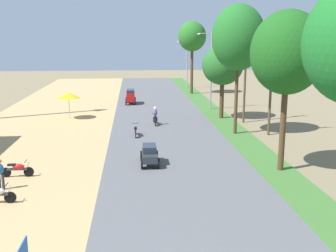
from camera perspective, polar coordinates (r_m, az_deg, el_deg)
name	(u,v)px	position (r m, az deg, el deg)	size (l,w,h in m)	color
parked_motorbike_third	(18,169)	(24.24, -20.38, -5.62)	(1.80, 0.54, 0.94)	black
vendor_umbrella	(69,95)	(39.86, -13.79, 4.20)	(2.20, 2.20, 2.52)	#99999E
pedestrian_on_shoulder	(0,173)	(22.47, -22.49, -6.09)	(0.38, 0.28, 1.62)	#33333D
median_tree_second	(287,53)	(23.84, 16.43, 9.81)	(4.12, 4.12, 9.19)	#4C351E
median_tree_third	(238,38)	(32.60, 9.86, 12.13)	(4.14, 4.14, 10.22)	#4C351E
median_tree_fourth	(223,66)	(39.08, 7.68, 8.41)	(3.90, 3.90, 6.95)	#4C351E
median_tree_fifth	(192,37)	(56.37, 3.42, 12.40)	(3.79, 3.79, 9.82)	#4C351E
streetlamp_near	(211,65)	(44.16, 6.11, 8.46)	(3.16, 0.20, 8.22)	gray
streetlamp_mid	(187,60)	(63.28, 2.71, 9.22)	(3.16, 0.20, 7.26)	gray
utility_pole_near	(271,80)	(33.06, 14.30, 6.30)	(1.80, 0.20, 8.51)	brown
utility_pole_far	(245,67)	(37.55, 10.84, 8.15)	(1.80, 0.20, 9.82)	brown
car_sedan_charcoal	(150,154)	(24.88, -2.61, -3.93)	(1.10, 2.26, 1.19)	#282D33
car_van_red	(131,96)	(47.78, -5.29, 4.25)	(1.19, 2.41, 1.67)	red
motorbike_ahead_second	(135,130)	(32.13, -4.60, -0.53)	(0.54, 1.80, 0.94)	black
motorbike_ahead_third	(155,116)	(36.09, -1.82, 1.39)	(0.54, 1.80, 1.66)	black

